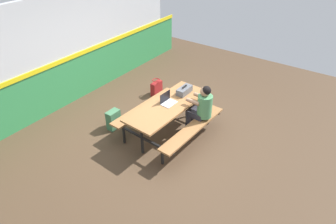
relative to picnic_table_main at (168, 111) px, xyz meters
name	(u,v)px	position (x,y,z in m)	size (l,w,h in m)	color
ground_plane	(169,132)	(0.03, 0.00, -0.59)	(10.00, 10.00, 0.02)	#4C3826
accent_backdrop	(75,50)	(0.03, 2.78, 0.67)	(8.00, 0.14, 2.60)	#338C4C
picnic_table_main	(168,111)	(0.00, 0.00, 0.00)	(2.02, 1.63, 0.74)	#9E6B3D
student_nearer	(201,107)	(0.37, -0.57, 0.13)	(0.37, 0.53, 1.21)	#2D2D38
laptop_silver	(168,101)	(0.04, 0.04, 0.21)	(0.33, 0.23, 0.22)	silver
toolbox_grey	(184,90)	(0.57, -0.03, 0.23)	(0.40, 0.18, 0.18)	#595B60
backpack_dark	(113,120)	(-0.54, 1.09, -0.36)	(0.30, 0.22, 0.44)	#3F724C
tote_bag_bright	(157,88)	(1.18, 1.21, -0.38)	(0.34, 0.21, 0.43)	maroon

